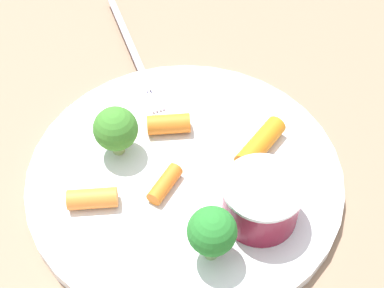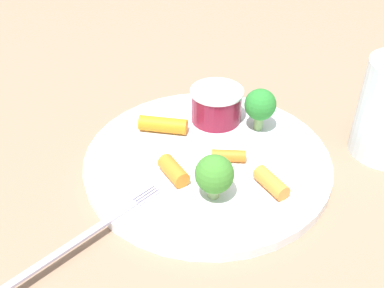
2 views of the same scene
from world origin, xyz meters
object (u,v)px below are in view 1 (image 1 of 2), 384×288
sauce_cup (261,201)px  carrot_stick_1 (169,124)px  carrot_stick_2 (260,144)px  broccoli_floret_1 (212,232)px  plate (185,176)px  carrot_stick_0 (165,184)px  carrot_stick_3 (92,199)px  broccoli_floret_0 (116,129)px  fork (132,49)px

sauce_cup → carrot_stick_1: (-0.09, -0.07, -0.01)m
sauce_cup → carrot_stick_2: size_ratio=1.12×
broccoli_floret_1 → plate: bearing=-165.1°
carrot_stick_0 → broccoli_floret_1: bearing=31.1°
plate → carrot_stick_2: (-0.02, 0.06, 0.01)m
carrot_stick_1 → carrot_stick_3: carrot_stick_1 is taller
broccoli_floret_1 → carrot_stick_2: size_ratio=0.92×
carrot_stick_1 → carrot_stick_2: same height
carrot_stick_3 → plate: bearing=114.2°
sauce_cup → broccoli_floret_1: bearing=-47.9°
broccoli_floret_0 → carrot_stick_1: bearing=118.8°
broccoli_floret_0 → carrot_stick_3: (0.06, -0.02, -0.02)m
carrot_stick_0 → carrot_stick_1: bearing=178.9°
carrot_stick_0 → carrot_stick_3: size_ratio=0.92×
broccoli_floret_0 → broccoli_floret_1: bearing=37.7°
sauce_cup → carrot_stick_3: 0.13m
broccoli_floret_1 → carrot_stick_2: (-0.10, 0.04, -0.02)m
broccoli_floret_1 → carrot_stick_2: 0.11m
plate → carrot_stick_0: size_ratio=7.32×
carrot_stick_3 → fork: carrot_stick_3 is taller
broccoli_floret_0 → carrot_stick_0: 0.06m
plate → carrot_stick_0: bearing=-43.1°
carrot_stick_1 → fork: (-0.11, -0.04, -0.01)m
broccoli_floret_0 → carrot_stick_2: bearing=90.4°
sauce_cup → fork: sauce_cup is taller
carrot_stick_0 → fork: 0.18m
broccoli_floret_1 → carrot_stick_3: 0.11m
carrot_stick_2 → sauce_cup: bearing=-4.5°
carrot_stick_0 → fork: (-0.17, -0.04, -0.01)m
broccoli_floret_1 → carrot_stick_0: size_ratio=1.41×
plate → sauce_cup: (0.04, 0.06, 0.03)m
broccoli_floret_0 → broccoli_floret_1: broccoli_floret_1 is taller
sauce_cup → carrot_stick_0: sauce_cup is taller
sauce_cup → broccoli_floret_1: (0.04, -0.04, 0.01)m
carrot_stick_0 → carrot_stick_3: carrot_stick_3 is taller
broccoli_floret_0 → fork: broccoli_floret_0 is taller
sauce_cup → carrot_stick_1: sauce_cup is taller
carrot_stick_0 → carrot_stick_3: bearing=-74.6°
sauce_cup → broccoli_floret_1: size_ratio=1.22×
plate → carrot_stick_0: 0.03m
sauce_cup → broccoli_floret_1: broccoli_floret_1 is taller
broccoli_floret_1 → carrot_stick_1: size_ratio=1.36×
plate → broccoli_floret_0: 0.07m
carrot_stick_0 → broccoli_floret_0: bearing=-134.1°
broccoli_floret_0 → carrot_stick_3: broccoli_floret_0 is taller
carrot_stick_1 → broccoli_floret_1: bearing=15.9°
broccoli_floret_0 → broccoli_floret_1: (0.10, 0.08, 0.00)m
broccoli_floret_0 → carrot_stick_1: 0.05m
sauce_cup → broccoli_floret_0: bearing=-119.4°
carrot_stick_0 → fork: carrot_stick_0 is taller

